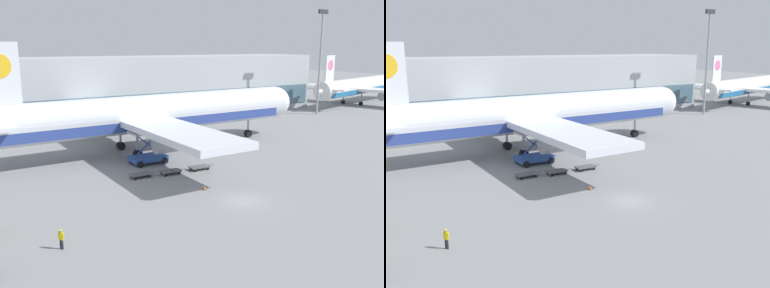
# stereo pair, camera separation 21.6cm
# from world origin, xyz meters

# --- Properties ---
(ground_plane) EXTENTS (400.00, 400.00, 0.00)m
(ground_plane) POSITION_xyz_m (0.00, 0.00, 0.00)
(ground_plane) COLOR gray
(terminal_building) EXTENTS (90.00, 18.20, 14.00)m
(terminal_building) POSITION_xyz_m (15.85, 58.26, 6.99)
(terminal_building) COLOR #B2B7BC
(terminal_building) RESTS_ON ground_plane
(light_mast) EXTENTS (2.80, 0.50, 24.72)m
(light_mast) POSITION_xyz_m (52.70, 38.19, 14.22)
(light_mast) COLOR #9EA0A5
(light_mast) RESTS_ON ground_plane
(airplane_main) EXTENTS (58.07, 48.12, 17.00)m
(airplane_main) POSITION_xyz_m (0.93, 25.71, 5.84)
(airplane_main) COLOR silver
(airplane_main) RESTS_ON ground_plane
(airplane_distant) EXTENTS (47.18, 40.09, 14.04)m
(airplane_distant) POSITION_xyz_m (77.45, 46.06, 4.82)
(airplane_distant) COLOR white
(airplane_distant) RESTS_ON ground_plane
(scissor_lift_loader) EXTENTS (5.25, 3.43, 5.14)m
(scissor_lift_loader) POSITION_xyz_m (-2.25, 19.16, 1.98)
(scissor_lift_loader) COLOR #284C99
(scissor_lift_loader) RESTS_ON ground_plane
(baggage_dolly_lead) EXTENTS (3.71, 1.55, 0.48)m
(baggage_dolly_lead) POSITION_xyz_m (-6.01, 13.55, 0.39)
(baggage_dolly_lead) COLOR #56565B
(baggage_dolly_lead) RESTS_ON ground_plane
(baggage_dolly_second) EXTENTS (3.71, 1.55, 0.48)m
(baggage_dolly_second) POSITION_xyz_m (-2.04, 12.79, 0.39)
(baggage_dolly_second) COLOR #56565B
(baggage_dolly_second) RESTS_ON ground_plane
(baggage_dolly_third) EXTENTS (3.71, 1.55, 0.48)m
(baggage_dolly_third) POSITION_xyz_m (2.30, 12.53, 0.39)
(baggage_dolly_third) COLOR #56565B
(baggage_dolly_third) RESTS_ON ground_plane
(ground_crew_near) EXTENTS (0.39, 0.48, 1.77)m
(ground_crew_near) POSITION_xyz_m (-19.96, -1.18, 1.05)
(ground_crew_near) COLOR black
(ground_crew_near) RESTS_ON ground_plane
(traffic_cone_near) EXTENTS (0.40, 0.40, 0.55)m
(traffic_cone_near) POSITION_xyz_m (-1.64, 5.20, 0.27)
(traffic_cone_near) COLOR black
(traffic_cone_near) RESTS_ON ground_plane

